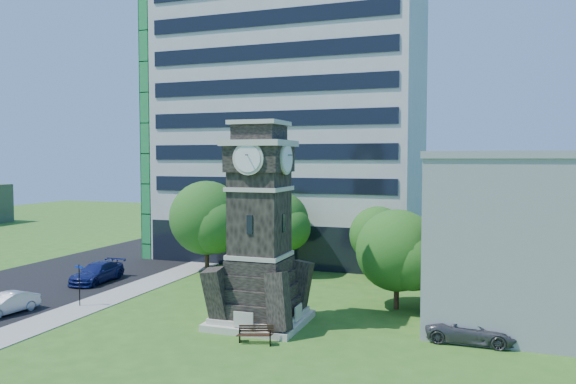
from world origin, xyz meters
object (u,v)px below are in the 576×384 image
at_px(car_east_lot, 471,330).
at_px(street_sign, 79,280).
at_px(car_street_mid, 7,304).
at_px(park_bench, 255,334).
at_px(clock_tower, 260,237).
at_px(car_street_north, 97,273).

xyz_separation_m(car_east_lot, street_sign, (-25.16, -1.15, 1.12)).
bearing_deg(car_street_mid, park_bench, 7.85).
bearing_deg(clock_tower, car_east_lot, 3.35).
height_order(clock_tower, car_street_north, clock_tower).
distance_m(clock_tower, car_street_mid, 17.13).
xyz_separation_m(clock_tower, car_east_lot, (12.16, 0.71, -4.61)).
bearing_deg(clock_tower, park_bench, -71.61).
bearing_deg(clock_tower, street_sign, -178.08).
xyz_separation_m(car_street_north, street_sign, (3.80, -6.60, 1.01)).
xyz_separation_m(car_street_north, car_east_lot, (28.97, -5.45, -0.11)).
relative_size(clock_tower, car_east_lot, 2.52).
bearing_deg(car_east_lot, car_street_north, 79.34).
height_order(car_street_mid, car_street_north, car_street_north).
distance_m(clock_tower, car_street_north, 18.46).
bearing_deg(car_street_north, car_east_lot, -13.14).
distance_m(park_bench, street_sign, 14.50).
height_order(car_street_mid, car_east_lot, car_street_mid).
xyz_separation_m(car_street_mid, car_east_lot, (28.27, 4.25, -0.00)).
distance_m(car_street_mid, street_sign, 4.53).
distance_m(car_street_mid, car_street_north, 9.73).
bearing_deg(park_bench, car_street_mid, 160.23).
relative_size(car_street_north, park_bench, 2.86).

